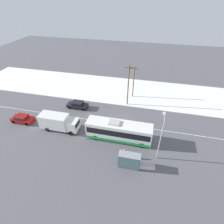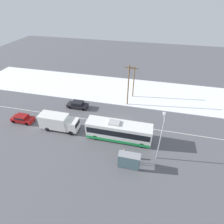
# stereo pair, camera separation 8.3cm
# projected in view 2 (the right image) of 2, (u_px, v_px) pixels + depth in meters

# --- Properties ---
(ground_plane) EXTENTS (120.00, 120.00, 0.00)m
(ground_plane) POSITION_uv_depth(u_px,v_px,m) (120.00, 124.00, 32.63)
(ground_plane) COLOR #56565B
(snow_lot) EXTENTS (80.00, 13.44, 0.12)m
(snow_lot) POSITION_uv_depth(u_px,v_px,m) (130.00, 91.00, 42.80)
(snow_lot) COLOR white
(snow_lot) RESTS_ON ground_plane
(lane_marking_center) EXTENTS (60.00, 0.12, 0.00)m
(lane_marking_center) POSITION_uv_depth(u_px,v_px,m) (120.00, 124.00, 32.63)
(lane_marking_center) COLOR silver
(lane_marking_center) RESTS_ON ground_plane
(city_bus) EXTENTS (10.67, 2.57, 3.45)m
(city_bus) POSITION_uv_depth(u_px,v_px,m) (119.00, 131.00, 28.57)
(city_bus) COLOR white
(city_bus) RESTS_ON ground_plane
(box_truck) EXTENTS (6.88, 2.30, 2.98)m
(box_truck) POSITION_uv_depth(u_px,v_px,m) (58.00, 122.00, 30.59)
(box_truck) COLOR silver
(box_truck) RESTS_ON ground_plane
(sedan_car) EXTENTS (4.30, 1.80, 1.47)m
(sedan_car) POSITION_uv_depth(u_px,v_px,m) (78.00, 104.00, 36.61)
(sedan_car) COLOR black
(sedan_car) RESTS_ON ground_plane
(parked_car_near_truck) EXTENTS (4.10, 1.80, 1.40)m
(parked_car_near_truck) POSITION_uv_depth(u_px,v_px,m) (22.00, 118.00, 32.79)
(parked_car_near_truck) COLOR maroon
(parked_car_near_truck) RESTS_ON ground_plane
(pedestrian_at_stop) EXTENTS (0.64, 0.28, 1.77)m
(pedestrian_at_stop) POSITION_uv_depth(u_px,v_px,m) (124.00, 153.00, 25.65)
(pedestrian_at_stop) COLOR #23232D
(pedestrian_at_stop) RESTS_ON ground_plane
(bus_shelter) EXTENTS (3.05, 1.20, 2.40)m
(bus_shelter) POSITION_uv_depth(u_px,v_px,m) (129.00, 160.00, 23.84)
(bus_shelter) COLOR gray
(bus_shelter) RESTS_ON ground_plane
(streetlamp) EXTENTS (0.36, 2.17, 7.19)m
(streetlamp) POSITION_uv_depth(u_px,v_px,m) (161.00, 134.00, 23.89)
(streetlamp) COLOR #9EA3A8
(streetlamp) RESTS_ON ground_plane
(utility_pole_roadside) EXTENTS (1.80, 0.24, 8.89)m
(utility_pole_roadside) POSITION_uv_depth(u_px,v_px,m) (128.00, 85.00, 35.33)
(utility_pole_roadside) COLOR brown
(utility_pole_roadside) RESTS_ON ground_plane
(utility_pole_snowlot) EXTENTS (1.80, 0.24, 7.36)m
(utility_pole_snowlot) POSITION_uv_depth(u_px,v_px,m) (134.00, 82.00, 38.48)
(utility_pole_snowlot) COLOR brown
(utility_pole_snowlot) RESTS_ON ground_plane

